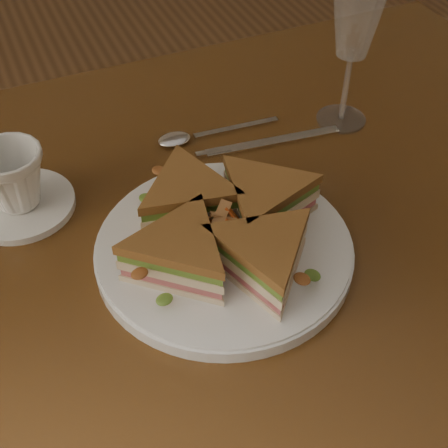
# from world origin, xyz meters

# --- Properties ---
(table) EXTENTS (1.20, 0.80, 0.75)m
(table) POSITION_xyz_m (0.00, 0.00, 0.65)
(table) COLOR #3C220D
(table) RESTS_ON ground
(plate) EXTENTS (0.30, 0.30, 0.02)m
(plate) POSITION_xyz_m (-0.02, -0.07, 0.76)
(plate) COLOR white
(plate) RESTS_ON table
(sandwich_wedges) EXTENTS (0.30, 0.30, 0.06)m
(sandwich_wedges) POSITION_xyz_m (-0.02, -0.07, 0.80)
(sandwich_wedges) COLOR beige
(sandwich_wedges) RESTS_ON plate
(crisps_mound) EXTENTS (0.09, 0.09, 0.05)m
(crisps_mound) POSITION_xyz_m (-0.02, -0.07, 0.79)
(crisps_mound) COLOR #D8541B
(crisps_mound) RESTS_ON plate
(spoon) EXTENTS (0.18, 0.03, 0.01)m
(spoon) POSITION_xyz_m (0.02, 0.16, 0.75)
(spoon) COLOR silver
(spoon) RESTS_ON table
(knife) EXTENTS (0.22, 0.04, 0.00)m
(knife) POSITION_xyz_m (0.11, 0.10, 0.75)
(knife) COLOR silver
(knife) RESTS_ON table
(wine_glass) EXTENTS (0.08, 0.08, 0.22)m
(wine_glass) POSITION_xyz_m (0.25, 0.11, 0.91)
(wine_glass) COLOR white
(wine_glass) RESTS_ON table
(saucer) EXTENTS (0.14, 0.14, 0.01)m
(saucer) POSITION_xyz_m (-0.23, 0.11, 0.76)
(saucer) COLOR white
(saucer) RESTS_ON table
(coffee_cup) EXTENTS (0.10, 0.10, 0.08)m
(coffee_cup) POSITION_xyz_m (-0.23, 0.11, 0.80)
(coffee_cup) COLOR white
(coffee_cup) RESTS_ON saucer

